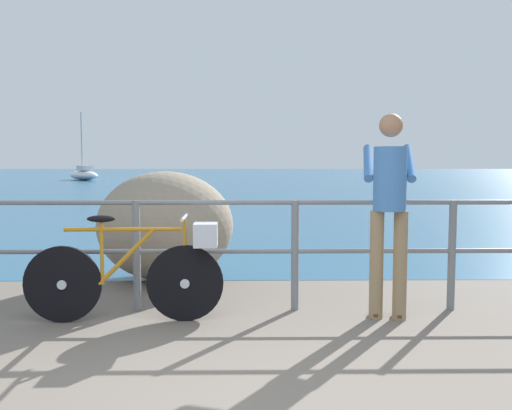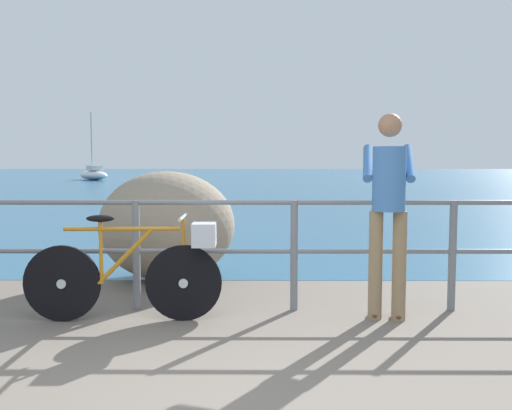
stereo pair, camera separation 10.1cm
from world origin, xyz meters
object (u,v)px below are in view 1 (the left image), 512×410
at_px(bicycle, 141,268).
at_px(person_at_railing, 389,206).
at_px(breakwater_boulder_main, 165,226).
at_px(sailboat, 84,174).

bearing_deg(bicycle, person_at_railing, 0.18).
relative_size(breakwater_boulder_main, sailboat, 0.32).
relative_size(person_at_railing, breakwater_boulder_main, 1.13).
distance_m(bicycle, breakwater_boulder_main, 1.67).
bearing_deg(sailboat, bicycle, 160.54).
distance_m(person_at_railing, breakwater_boulder_main, 2.73).
bearing_deg(bicycle, sailboat, 105.98).
xyz_separation_m(person_at_railing, sailboat, (-13.22, 34.90, -0.57)).
xyz_separation_m(bicycle, sailboat, (-11.09, 34.97, -0.04)).
height_order(bicycle, person_at_railing, person_at_railing).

